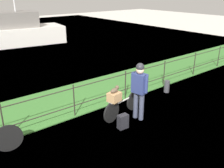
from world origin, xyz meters
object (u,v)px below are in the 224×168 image
object	(u,v)px
wooden_crate	(114,97)
moored_boat_mid	(18,32)
bicycle_main	(123,106)
mooring_bollard	(167,86)
terrier_dog	(115,90)
cyclist_person	(139,87)
backpack_on_paving	(123,121)

from	to	relation	value
wooden_crate	moored_boat_mid	size ratio (longest dim) A/B	0.06
bicycle_main	mooring_bollard	world-z (taller)	bicycle_main
bicycle_main	moored_boat_mid	distance (m)	12.16
moored_boat_mid	bicycle_main	bearing A→B (deg)	-95.84
bicycle_main	mooring_bollard	size ratio (longest dim) A/B	3.73
wooden_crate	moored_boat_mid	bearing A→B (deg)	82.46
terrier_dog	mooring_bollard	size ratio (longest dim) A/B	0.74
mooring_bollard	bicycle_main	bearing A→B (deg)	-171.77
bicycle_main	terrier_dog	world-z (taller)	terrier_dog
moored_boat_mid	mooring_bollard	bearing A→B (deg)	-84.07
cyclist_person	wooden_crate	bearing A→B (deg)	151.05
wooden_crate	bicycle_main	bearing A→B (deg)	10.31
wooden_crate	mooring_bollard	world-z (taller)	wooden_crate
backpack_on_paving	wooden_crate	bearing A→B (deg)	83.20
bicycle_main	mooring_bollard	bearing A→B (deg)	8.23
wooden_crate	mooring_bollard	bearing A→B (deg)	8.51
terrier_dog	moored_boat_mid	xyz separation A→B (m)	(1.59, 12.15, -0.15)
bicycle_main	backpack_on_paving	xyz separation A→B (m)	(-0.46, -0.54, -0.13)
wooden_crate	terrier_dog	distance (m)	0.21
wooden_crate	cyclist_person	size ratio (longest dim) A/B	0.21
bicycle_main	backpack_on_paving	size ratio (longest dim) A/B	4.10
mooring_bollard	moored_boat_mid	distance (m)	11.81
mooring_bollard	cyclist_person	bearing A→B (deg)	-160.82
terrier_dog	backpack_on_paving	size ratio (longest dim) A/B	0.81
wooden_crate	mooring_bollard	xyz separation A→B (m)	(2.83, 0.42, -0.52)
terrier_dog	mooring_bollard	xyz separation A→B (m)	(2.80, 0.42, -0.73)
bicycle_main	terrier_dog	distance (m)	0.71
bicycle_main	backpack_on_paving	distance (m)	0.72
moored_boat_mid	cyclist_person	bearing A→B (deg)	-94.52
wooden_crate	moored_boat_mid	xyz separation A→B (m)	(1.61, 12.16, 0.06)
bicycle_main	backpack_on_paving	bearing A→B (deg)	-130.29
backpack_on_paving	moored_boat_mid	size ratio (longest dim) A/B	0.07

